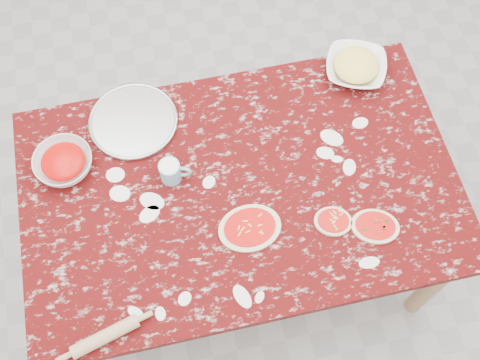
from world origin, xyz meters
The scene contains 10 objects.
ground centered at (0.00, 0.00, 0.00)m, with size 4.00×4.00×0.00m, color gray.
worktable centered at (0.00, 0.00, 0.67)m, with size 1.60×1.00×0.75m.
pizza_tray centered at (-0.34, 0.36, 0.76)m, with size 0.33×0.33×0.01m, color #B2B2B7.
sauce_bowl centered at (-0.61, 0.22, 0.78)m, with size 0.22×0.22×0.07m, color white.
cheese_bowl centered at (0.56, 0.40, 0.78)m, with size 0.24×0.24×0.06m, color white.
flour_mug centered at (-0.24, 0.09, 0.80)m, with size 0.12×0.08×0.09m.
pizza_left centered at (0.00, -0.17, 0.76)m, with size 0.24×0.19×0.02m.
pizza_mid centered at (0.29, -0.21, 0.76)m, with size 0.16×0.15×0.02m.
pizza_right centered at (0.43, -0.26, 0.76)m, with size 0.21×0.18×0.02m.
rolling_pin centered at (-0.54, -0.44, 0.77)m, with size 0.05×0.05×0.23m, color tan.
Camera 1 is at (-0.20, -0.90, 2.69)m, focal length 43.94 mm.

